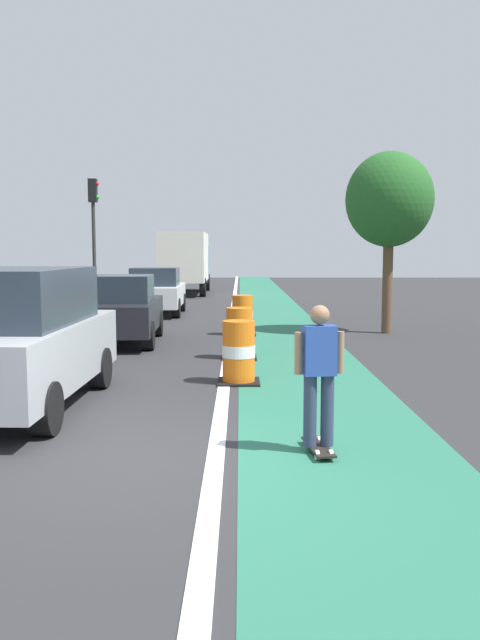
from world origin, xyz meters
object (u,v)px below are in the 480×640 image
(parked_suv_nearest, at_px, (21,338))
(street_tree_sidewalk, at_px, (392,201))
(skateboarder_on_lane, at_px, (321,374))
(traffic_barrel_back, at_px, (245,316))
(parked_sedan_third, at_px, (158,292))
(traffic_light_corner, at_px, (96,220))
(traffic_barrel_front, at_px, (241,353))
(traffic_barrel_mid, at_px, (242,334))
(delivery_truck_down_block, at_px, (188,259))
(parked_sedan_second, at_px, (122,310))

(parked_suv_nearest, bearing_deg, street_tree_sidewalk, 50.32)
(skateboarder_on_lane, xyz_separation_m, traffic_barrel_back, (-0.83, 10.53, -0.38))
(parked_sedan_third, relative_size, traffic_light_corner, 0.81)
(traffic_barrel_front, height_order, traffic_light_corner, traffic_light_corner)
(traffic_barrel_mid, xyz_separation_m, delivery_truck_down_block, (-2.91, 21.39, 1.31))
(delivery_truck_down_block, relative_size, street_tree_sidewalk, 1.52)
(traffic_barrel_front, xyz_separation_m, delivery_truck_down_block, (-2.90, 24.01, 1.31))
(parked_sedan_second, bearing_deg, traffic_light_corner, 105.69)
(parked_sedan_third, distance_m, traffic_light_corner, 4.54)
(traffic_barrel_front, relative_size, street_tree_sidewalk, 0.22)
(skateboarder_on_lane, relative_size, parked_sedan_third, 0.41)
(traffic_light_corner, bearing_deg, parked_sedan_second, -74.31)
(traffic_barrel_mid, bearing_deg, traffic_barrel_back, 88.86)
(parked_sedan_second, bearing_deg, traffic_barrel_mid, -38.16)
(skateboarder_on_lane, distance_m, traffic_barrel_front, 4.08)
(traffic_light_corner, distance_m, street_tree_sidewalk, 12.59)
(street_tree_sidewalk, bearing_deg, parked_suv_nearest, -129.68)
(traffic_barrel_mid, height_order, street_tree_sidewalk, street_tree_sidewalk)
(traffic_barrel_back, bearing_deg, parked_sedan_second, -152.52)
(skateboarder_on_lane, relative_size, traffic_barrel_back, 1.55)
(parked_suv_nearest, xyz_separation_m, parked_sedan_third, (0.17, 14.18, -0.20))
(street_tree_sidewalk, bearing_deg, parked_sedan_second, -164.15)
(parked_sedan_third, distance_m, street_tree_sidewalk, 9.37)
(parked_sedan_third, relative_size, traffic_barrel_front, 3.79)
(parked_suv_nearest, bearing_deg, traffic_barrel_back, 68.69)
(skateboarder_on_lane, relative_size, delivery_truck_down_block, 0.22)
(parked_sedan_third, height_order, traffic_barrel_mid, parked_sedan_third)
(traffic_barrel_back, bearing_deg, parked_suv_nearest, -111.31)
(skateboarder_on_lane, bearing_deg, parked_sedan_second, 113.56)
(parked_suv_nearest, height_order, traffic_light_corner, traffic_light_corner)
(skateboarder_on_lane, distance_m, delivery_truck_down_block, 28.25)
(parked_sedan_second, relative_size, parked_sedan_third, 1.01)
(parked_sedan_second, relative_size, traffic_barrel_back, 3.83)
(skateboarder_on_lane, bearing_deg, delivery_truck_down_block, 97.77)
(traffic_barrel_back, relative_size, street_tree_sidewalk, 0.22)
(traffic_barrel_back, distance_m, delivery_truck_down_block, 17.75)
(delivery_truck_down_block, bearing_deg, street_tree_sidewalk, -67.56)
(traffic_barrel_mid, bearing_deg, skateboarder_on_lane, -82.18)
(parked_sedan_second, height_order, traffic_light_corner, traffic_light_corner)
(traffic_light_corner, bearing_deg, parked_suv_nearest, -81.25)
(parked_suv_nearest, bearing_deg, traffic_barrel_front, 29.78)
(delivery_truck_down_block, height_order, street_tree_sidewalk, street_tree_sidewalk)
(traffic_barrel_front, bearing_deg, parked_suv_nearest, -150.22)
(parked_sedan_second, bearing_deg, skateboarder_on_lane, -66.44)
(parked_sedan_third, distance_m, delivery_truck_down_block, 11.70)
(parked_suv_nearest, height_order, traffic_barrel_front, parked_suv_nearest)
(parked_sedan_third, distance_m, traffic_barrel_mid, 10.20)
(traffic_barrel_mid, bearing_deg, street_tree_sidewalk, 46.69)
(delivery_truck_down_block, distance_m, traffic_light_corner, 9.77)
(parked_sedan_third, distance_m, traffic_barrel_back, 6.57)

